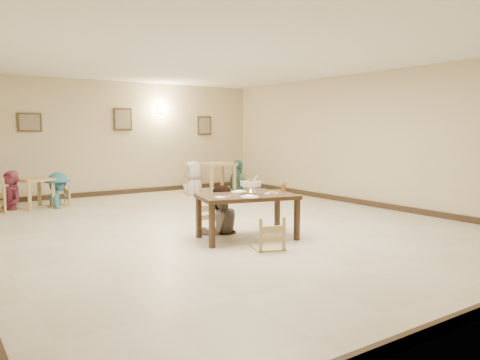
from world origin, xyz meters
TOP-DOWN VIEW (x-y plane):
  - floor at (0.00, 0.00)m, footprint 10.00×10.00m
  - ceiling at (0.00, 0.00)m, footprint 10.00×10.00m
  - wall_back at (0.00, 5.00)m, footprint 10.00×0.00m
  - wall_right at (4.00, 0.00)m, footprint 0.00×10.00m
  - baseboard_back at (0.00, 4.97)m, footprint 8.00×0.06m
  - baseboard_right at (3.97, 0.00)m, footprint 0.06×10.00m
  - picture_a at (-2.20, 4.96)m, footprint 0.55×0.04m
  - picture_b at (0.10, 4.96)m, footprint 0.50×0.04m
  - picture_c at (2.60, 4.96)m, footprint 0.45×0.04m
  - wall_sconce at (1.20, 4.96)m, footprint 0.16×0.05m
  - main_table at (-0.18, -1.21)m, footprint 1.66×1.17m
  - chair_far at (-0.30, -0.47)m, footprint 0.48×0.48m
  - chair_near at (-0.29, -1.88)m, footprint 0.42×0.42m
  - main_diner at (-0.30, -0.57)m, footprint 0.77×0.60m
  - curry_warmer at (-0.13, -1.22)m, footprint 0.36×0.32m
  - rice_plate_far at (-0.16, -0.95)m, footprint 0.27×0.27m
  - rice_plate_near at (-0.34, -1.49)m, footprint 0.27×0.27m
  - fried_plate at (0.15, -1.39)m, footprint 0.23×0.23m
  - chili_dish at (-0.57, -1.23)m, footprint 0.10×0.10m
  - napkin_cutlery at (-0.78, -1.35)m, footprint 0.16×0.25m
  - drink_glass at (0.50, -1.26)m, footprint 0.08×0.08m
  - bg_table_left at (-2.37, 3.80)m, footprint 0.85×0.85m
  - bg_table_right at (2.33, 3.81)m, footprint 0.88×0.88m
  - bg_chair_ll at (-2.86, 3.75)m, footprint 0.48×0.48m
  - bg_chair_lr at (-1.88, 3.77)m, footprint 0.42×0.42m
  - bg_chair_rl at (1.62, 3.86)m, footprint 0.44×0.44m
  - bg_chair_rr at (3.03, 3.84)m, footprint 0.41×0.41m
  - bg_diner_a at (-2.86, 3.75)m, footprint 0.60×0.73m
  - bg_diner_b at (-1.88, 3.77)m, footprint 0.63×1.03m
  - bg_diner_c at (1.62, 3.86)m, footprint 0.71×0.96m
  - bg_diner_d at (3.03, 3.84)m, footprint 0.62×1.10m

SIDE VIEW (x-z plane):
  - floor at x=0.00m, z-range 0.00..0.00m
  - baseboard_back at x=0.00m, z-range 0.00..0.12m
  - baseboard_right at x=3.97m, z-range 0.00..0.12m
  - bg_chair_rr at x=3.03m, z-range 0.00..0.87m
  - chair_near at x=-0.29m, z-range 0.00..0.90m
  - bg_chair_lr at x=-1.88m, z-range 0.00..0.90m
  - bg_chair_rl at x=1.62m, z-range 0.00..0.94m
  - bg_chair_ll at x=-2.86m, z-range 0.00..1.01m
  - chair_far at x=-0.30m, z-range 0.00..1.03m
  - bg_table_left at x=-2.37m, z-range 0.20..0.87m
  - main_table at x=-0.18m, z-range 0.27..0.97m
  - bg_table_right at x=2.33m, z-range 0.27..1.10m
  - chili_dish at x=-0.57m, z-range 0.70..0.72m
  - rice_plate_near at x=-0.34m, z-range 0.69..0.75m
  - rice_plate_far at x=-0.16m, z-range 0.69..0.75m
  - napkin_cutlery at x=-0.78m, z-range 0.70..0.73m
  - fried_plate at x=0.15m, z-range 0.69..0.74m
  - bg_diner_b at x=-1.88m, z-range 0.00..1.55m
  - drink_glass at x=0.50m, z-range 0.70..0.86m
  - main_diner at x=-0.30m, z-range 0.00..1.59m
  - bg_diner_a at x=-2.86m, z-range 0.00..1.72m
  - curry_warmer at x=-0.13m, z-range 0.73..1.02m
  - bg_diner_d at x=3.03m, z-range 0.00..1.77m
  - bg_diner_c at x=1.62m, z-range 0.00..1.78m
  - wall_back at x=0.00m, z-range -3.50..6.50m
  - wall_right at x=4.00m, z-range -3.50..6.50m
  - picture_c at x=2.60m, z-range 1.57..2.12m
  - picture_a at x=-2.20m, z-range 1.67..2.12m
  - picture_b at x=0.10m, z-range 1.70..2.30m
  - wall_sconce at x=1.20m, z-range 2.19..2.41m
  - ceiling at x=0.00m, z-range 3.00..3.00m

